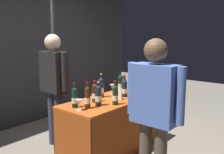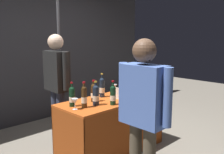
{
  "view_description": "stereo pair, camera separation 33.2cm",
  "coord_description": "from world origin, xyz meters",
  "px_view_note": "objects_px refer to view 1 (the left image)",
  "views": [
    {
      "loc": [
        -2.52,
        -2.08,
        1.61
      ],
      "look_at": [
        0.0,
        0.0,
        1.05
      ],
      "focal_mm": 39.99,
      "sensor_mm": 36.0,
      "label": 1
    },
    {
      "loc": [
        -2.3,
        -2.33,
        1.61
      ],
      "look_at": [
        0.0,
        0.0,
        1.05
      ],
      "focal_mm": 39.99,
      "sensor_mm": 36.0,
      "label": 2
    }
  ],
  "objects_px": {
    "display_bottle_0": "(88,97)",
    "wine_glass_near_vendor": "(149,86)",
    "vendor_presenter": "(54,80)",
    "wine_glass_near_taster": "(112,87)",
    "flower_vase": "(139,87)",
    "taster_foreground_right": "(154,107)",
    "featured_wine_bottle": "(124,86)",
    "booth_signpost": "(53,46)",
    "wine_glass_mid": "(79,102)",
    "tasting_table": "(112,116)"
  },
  "relations": [
    {
      "from": "vendor_presenter",
      "to": "flower_vase",
      "type": "bearing_deg",
      "value": 45.8
    },
    {
      "from": "wine_glass_near_taster",
      "to": "display_bottle_0",
      "type": "bearing_deg",
      "value": -163.02
    },
    {
      "from": "display_bottle_0",
      "to": "taster_foreground_right",
      "type": "height_order",
      "value": "taster_foreground_right"
    },
    {
      "from": "display_bottle_0",
      "to": "wine_glass_mid",
      "type": "height_order",
      "value": "display_bottle_0"
    },
    {
      "from": "tasting_table",
      "to": "flower_vase",
      "type": "height_order",
      "value": "flower_vase"
    },
    {
      "from": "booth_signpost",
      "to": "vendor_presenter",
      "type": "bearing_deg",
      "value": -128.23
    },
    {
      "from": "display_bottle_0",
      "to": "flower_vase",
      "type": "bearing_deg",
      "value": -5.43
    },
    {
      "from": "wine_glass_near_vendor",
      "to": "wine_glass_mid",
      "type": "xyz_separation_m",
      "value": [
        -1.28,
        0.15,
        -0.01
      ]
    },
    {
      "from": "flower_vase",
      "to": "vendor_presenter",
      "type": "relative_size",
      "value": 0.22
    },
    {
      "from": "wine_glass_near_taster",
      "to": "vendor_presenter",
      "type": "distance_m",
      "value": 0.84
    },
    {
      "from": "booth_signpost",
      "to": "tasting_table",
      "type": "bearing_deg",
      "value": -86.18
    },
    {
      "from": "wine_glass_near_vendor",
      "to": "taster_foreground_right",
      "type": "distance_m",
      "value": 1.41
    },
    {
      "from": "tasting_table",
      "to": "wine_glass_near_vendor",
      "type": "distance_m",
      "value": 0.74
    },
    {
      "from": "display_bottle_0",
      "to": "wine_glass_near_vendor",
      "type": "distance_m",
      "value": 1.16
    },
    {
      "from": "featured_wine_bottle",
      "to": "wine_glass_near_vendor",
      "type": "distance_m",
      "value": 0.4
    },
    {
      "from": "taster_foreground_right",
      "to": "wine_glass_near_taster",
      "type": "bearing_deg",
      "value": -33.29
    },
    {
      "from": "vendor_presenter",
      "to": "taster_foreground_right",
      "type": "bearing_deg",
      "value": -1.64
    },
    {
      "from": "flower_vase",
      "to": "booth_signpost",
      "type": "height_order",
      "value": "booth_signpost"
    },
    {
      "from": "wine_glass_near_vendor",
      "to": "booth_signpost",
      "type": "bearing_deg",
      "value": 118.2
    },
    {
      "from": "wine_glass_mid",
      "to": "taster_foreground_right",
      "type": "height_order",
      "value": "taster_foreground_right"
    },
    {
      "from": "taster_foreground_right",
      "to": "booth_signpost",
      "type": "xyz_separation_m",
      "value": [
        0.47,
        2.09,
        0.5
      ]
    },
    {
      "from": "flower_vase",
      "to": "taster_foreground_right",
      "type": "distance_m",
      "value": 1.27
    },
    {
      "from": "wine_glass_near_taster",
      "to": "taster_foreground_right",
      "type": "height_order",
      "value": "taster_foreground_right"
    },
    {
      "from": "wine_glass_near_vendor",
      "to": "wine_glass_near_taster",
      "type": "xyz_separation_m",
      "value": [
        -0.42,
        0.35,
        -0.0
      ]
    },
    {
      "from": "wine_glass_mid",
      "to": "wine_glass_near_taster",
      "type": "bearing_deg",
      "value": 13.48
    },
    {
      "from": "taster_foreground_right",
      "to": "flower_vase",
      "type": "bearing_deg",
      "value": -49.57
    },
    {
      "from": "wine_glass_near_taster",
      "to": "vendor_presenter",
      "type": "bearing_deg",
      "value": 135.09
    },
    {
      "from": "vendor_presenter",
      "to": "taster_foreground_right",
      "type": "relative_size",
      "value": 1.03
    },
    {
      "from": "featured_wine_bottle",
      "to": "booth_signpost",
      "type": "height_order",
      "value": "booth_signpost"
    },
    {
      "from": "booth_signpost",
      "to": "flower_vase",
      "type": "bearing_deg",
      "value": -68.66
    },
    {
      "from": "display_bottle_0",
      "to": "vendor_presenter",
      "type": "xyz_separation_m",
      "value": [
        0.14,
        0.81,
        0.08
      ]
    },
    {
      "from": "flower_vase",
      "to": "taster_foreground_right",
      "type": "xyz_separation_m",
      "value": [
        -0.97,
        -0.81,
        0.08
      ]
    },
    {
      "from": "wine_glass_mid",
      "to": "booth_signpost",
      "type": "distance_m",
      "value": 1.43
    },
    {
      "from": "display_bottle_0",
      "to": "booth_signpost",
      "type": "bearing_deg",
      "value": 69.51
    },
    {
      "from": "featured_wine_bottle",
      "to": "booth_signpost",
      "type": "distance_m",
      "value": 1.3
    },
    {
      "from": "wine_glass_near_vendor",
      "to": "booth_signpost",
      "type": "height_order",
      "value": "booth_signpost"
    },
    {
      "from": "display_bottle_0",
      "to": "booth_signpost",
      "type": "height_order",
      "value": "booth_signpost"
    },
    {
      "from": "wine_glass_mid",
      "to": "vendor_presenter",
      "type": "distance_m",
      "value": 0.84
    },
    {
      "from": "wine_glass_near_taster",
      "to": "flower_vase",
      "type": "relative_size",
      "value": 0.42
    },
    {
      "from": "wine_glass_near_taster",
      "to": "booth_signpost",
      "type": "bearing_deg",
      "value": 106.29
    },
    {
      "from": "featured_wine_bottle",
      "to": "wine_glass_mid",
      "type": "bearing_deg",
      "value": -176.54
    },
    {
      "from": "wine_glass_mid",
      "to": "tasting_table",
      "type": "bearing_deg",
      "value": 3.58
    },
    {
      "from": "featured_wine_bottle",
      "to": "booth_signpost",
      "type": "xyz_separation_m",
      "value": [
        -0.36,
        1.12,
        0.56
      ]
    },
    {
      "from": "wine_glass_mid",
      "to": "vendor_presenter",
      "type": "xyz_separation_m",
      "value": [
        0.27,
        0.79,
        0.12
      ]
    },
    {
      "from": "flower_vase",
      "to": "vendor_presenter",
      "type": "distance_m",
      "value": 1.21
    },
    {
      "from": "tasting_table",
      "to": "vendor_presenter",
      "type": "height_order",
      "value": "vendor_presenter"
    },
    {
      "from": "tasting_table",
      "to": "taster_foreground_right",
      "type": "height_order",
      "value": "taster_foreground_right"
    },
    {
      "from": "taster_foreground_right",
      "to": "booth_signpost",
      "type": "distance_m",
      "value": 2.2
    },
    {
      "from": "vendor_presenter",
      "to": "wine_glass_near_taster",
      "type": "bearing_deg",
      "value": 49.03
    },
    {
      "from": "tasting_table",
      "to": "taster_foreground_right",
      "type": "distance_m",
      "value": 1.18
    }
  ]
}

